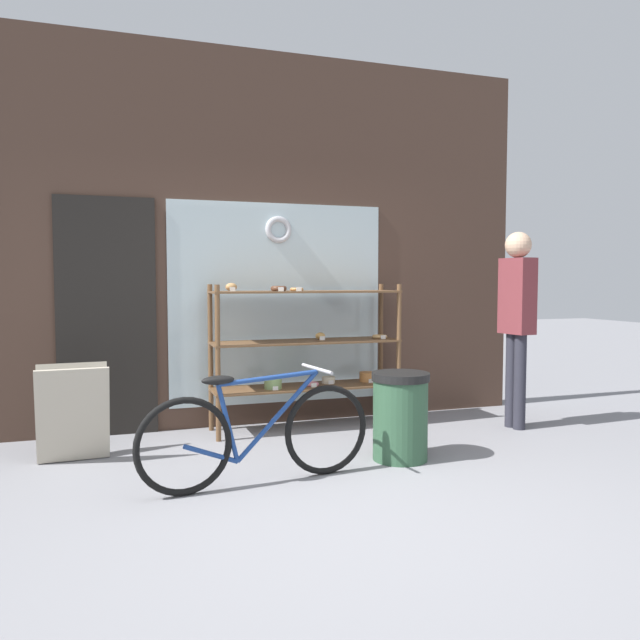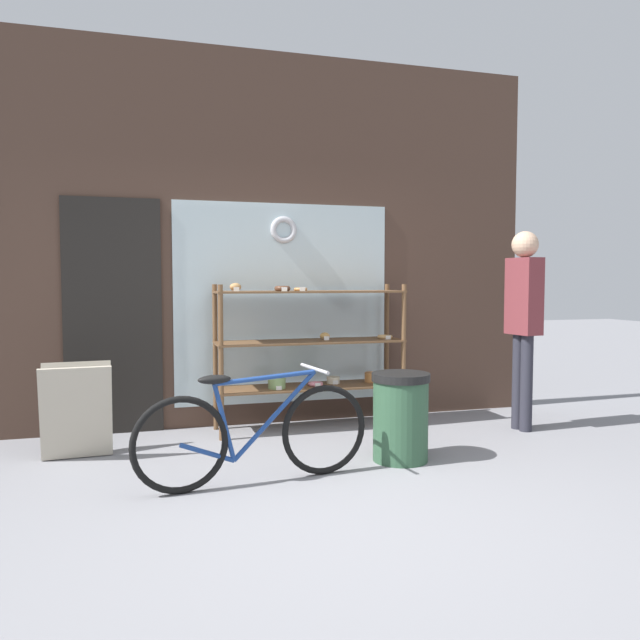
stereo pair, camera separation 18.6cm
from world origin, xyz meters
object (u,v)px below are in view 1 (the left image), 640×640
Objects in this scene: sandwich_board at (73,413)px; pedestrian at (517,311)px; trash_bin at (400,413)px; bicycle at (258,434)px; display_case at (307,345)px.

pedestrian reaches higher than sandwich_board.
trash_bin is (2.37, -0.75, -0.01)m from sandwich_board.
bicycle is 2.45× the size of trash_bin.
pedestrian is at bearing -17.96° from display_case.
pedestrian reaches higher than bicycle.
display_case reaches higher than trash_bin.
display_case is at bearing 53.38° from bicycle.
display_case is 0.95× the size of pedestrian.
display_case is 1.05× the size of bicycle.
pedestrian reaches higher than display_case.
bicycle is at bearing -168.93° from trash_bin.
sandwich_board reaches higher than trash_bin.
bicycle reaches higher than trash_bin.
trash_bin is (0.37, -1.19, -0.41)m from display_case.
sandwich_board is at bearing -99.12° from pedestrian.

